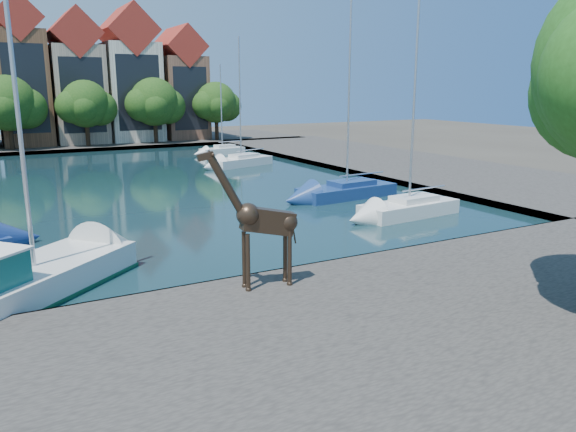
# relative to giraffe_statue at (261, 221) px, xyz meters

# --- Properties ---
(ground) EXTENTS (160.00, 160.00, 0.00)m
(ground) POSITION_rel_giraffe_statue_xyz_m (0.99, 1.47, -2.86)
(ground) COLOR #38332B
(ground) RESTS_ON ground
(water_basin) EXTENTS (38.00, 50.00, 0.08)m
(water_basin) POSITION_rel_giraffe_statue_xyz_m (0.99, 25.47, -2.82)
(water_basin) COLOR black
(water_basin) RESTS_ON ground
(near_quay) EXTENTS (50.00, 14.00, 0.50)m
(near_quay) POSITION_rel_giraffe_statue_xyz_m (0.99, -5.53, -2.61)
(near_quay) COLOR #43403A
(near_quay) RESTS_ON ground
(far_quay) EXTENTS (60.00, 16.00, 0.50)m
(far_quay) POSITION_rel_giraffe_statue_xyz_m (0.99, 57.47, -2.61)
(far_quay) COLOR #43403A
(far_quay) RESTS_ON ground
(right_quay) EXTENTS (14.00, 52.00, 0.50)m
(right_quay) POSITION_rel_giraffe_statue_xyz_m (25.99, 25.47, -2.61)
(right_quay) COLOR #43403A
(right_quay) RESTS_ON ground
(townhouse_center) EXTENTS (5.44, 9.18, 16.93)m
(townhouse_center) POSITION_rel_giraffe_statue_xyz_m (-3.01, 57.46, 5.51)
(townhouse_center) COLOR brown
(townhouse_center) RESTS_ON far_quay
(townhouse_east_inner) EXTENTS (5.94, 9.18, 15.79)m
(townhouse_east_inner) POSITION_rel_giraffe_statue_xyz_m (2.99, 57.46, 4.88)
(townhouse_east_inner) COLOR tan
(townhouse_east_inner) RESTS_ON far_quay
(townhouse_east_mid) EXTENTS (6.43, 9.18, 16.65)m
(townhouse_east_mid) POSITION_rel_giraffe_statue_xyz_m (9.49, 57.46, 5.25)
(townhouse_east_mid) COLOR beige
(townhouse_east_mid) RESTS_ON far_quay
(townhouse_east_end) EXTENTS (5.44, 9.18, 14.43)m
(townhouse_east_end) POSITION_rel_giraffe_statue_xyz_m (15.99, 57.46, 4.25)
(townhouse_east_end) COLOR brown
(townhouse_east_end) RESTS_ON far_quay
(far_tree_mid_west) EXTENTS (7.80, 6.00, 8.00)m
(far_tree_mid_west) POSITION_rel_giraffe_statue_xyz_m (-4.91, 51.96, 2.44)
(far_tree_mid_west) COLOR #332114
(far_tree_mid_west) RESTS_ON far_quay
(far_tree_mid_east) EXTENTS (7.02, 5.40, 7.52)m
(far_tree_mid_east) POSITION_rel_giraffe_statue_xyz_m (3.08, 51.96, 2.27)
(far_tree_mid_east) COLOR #332114
(far_tree_mid_east) RESTS_ON far_quay
(far_tree_east) EXTENTS (7.54, 5.80, 7.84)m
(far_tree_east) POSITION_rel_giraffe_statue_xyz_m (11.09, 51.96, 2.38)
(far_tree_east) COLOR #332114
(far_tree_east) RESTS_ON far_quay
(far_tree_far_east) EXTENTS (6.76, 5.20, 7.36)m
(far_tree_far_east) POSITION_rel_giraffe_statue_xyz_m (19.08, 51.96, 2.22)
(far_tree_far_east) COLOR #332114
(far_tree_far_east) RESTS_ON far_quay
(giraffe_statue) EXTENTS (3.36, 0.74, 4.80)m
(giraffe_statue) POSITION_rel_giraffe_statue_xyz_m (0.00, 0.00, 0.00)
(giraffe_statue) COLOR #322319
(giraffe_statue) RESTS_ON near_quay
(sailboat_right_a) EXTENTS (6.23, 2.62, 13.13)m
(sailboat_right_a) POSITION_rel_giraffe_statue_xyz_m (12.99, 7.43, -2.12)
(sailboat_right_a) COLOR silver
(sailboat_right_a) RESTS_ON water_basin
(sailboat_right_b) EXTENTS (7.02, 3.00, 12.46)m
(sailboat_right_b) POSITION_rel_giraffe_statue_xyz_m (12.99, 13.65, -2.16)
(sailboat_right_b) COLOR navy
(sailboat_right_b) RESTS_ON water_basin
(sailboat_right_c) EXTENTS (6.40, 3.79, 11.52)m
(sailboat_right_c) POSITION_rel_giraffe_statue_xyz_m (12.99, 30.85, -2.17)
(sailboat_right_c) COLOR silver
(sailboat_right_c) RESTS_ON water_basin
(sailboat_right_d) EXTENTS (4.99, 2.38, 9.44)m
(sailboat_right_d) POSITION_rel_giraffe_statue_xyz_m (14.78, 39.84, -2.19)
(sailboat_right_d) COLOR silver
(sailboat_right_d) RESTS_ON water_basin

